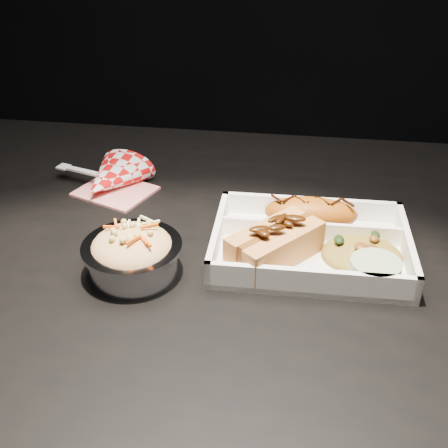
{
  "coord_description": "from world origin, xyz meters",
  "views": [
    {
      "loc": [
        0.1,
        -0.62,
        1.17
      ],
      "look_at": [
        0.02,
        -0.04,
        0.81
      ],
      "focal_mm": 45.0,
      "sensor_mm": 36.0,
      "label": 1
    }
  ],
  "objects_px": {
    "foil_coleslaw_cup": "(132,252)",
    "hotdog": "(275,241)",
    "fried_pastry": "(311,213)",
    "napkin_fork": "(110,179)",
    "dining_table": "(217,299)",
    "food_tray": "(310,247)"
  },
  "relations": [
    {
      "from": "foil_coleslaw_cup",
      "to": "hotdog",
      "type": "bearing_deg",
      "value": 15.29
    },
    {
      "from": "fried_pastry",
      "to": "napkin_fork",
      "type": "relative_size",
      "value": 0.72
    },
    {
      "from": "dining_table",
      "to": "foil_coleslaw_cup",
      "type": "distance_m",
      "value": 0.17
    },
    {
      "from": "dining_table",
      "to": "napkin_fork",
      "type": "relative_size",
      "value": 6.85
    },
    {
      "from": "dining_table",
      "to": "napkin_fork",
      "type": "distance_m",
      "value": 0.26
    },
    {
      "from": "hotdog",
      "to": "food_tray",
      "type": "bearing_deg",
      "value": -17.73
    },
    {
      "from": "fried_pastry",
      "to": "napkin_fork",
      "type": "height_order",
      "value": "napkin_fork"
    },
    {
      "from": "dining_table",
      "to": "foil_coleslaw_cup",
      "type": "bearing_deg",
      "value": -140.64
    },
    {
      "from": "fried_pastry",
      "to": "napkin_fork",
      "type": "xyz_separation_m",
      "value": [
        -0.31,
        0.08,
        -0.01
      ]
    },
    {
      "from": "dining_table",
      "to": "hotdog",
      "type": "height_order",
      "value": "hotdog"
    },
    {
      "from": "dining_table",
      "to": "foil_coleslaw_cup",
      "type": "height_order",
      "value": "foil_coleslaw_cup"
    },
    {
      "from": "dining_table",
      "to": "hotdog",
      "type": "bearing_deg",
      "value": -19.93
    },
    {
      "from": "foil_coleslaw_cup",
      "to": "dining_table",
      "type": "bearing_deg",
      "value": 39.36
    },
    {
      "from": "food_tray",
      "to": "dining_table",
      "type": "bearing_deg",
      "value": 178.55
    },
    {
      "from": "fried_pastry",
      "to": "hotdog",
      "type": "distance_m",
      "value": 0.09
    },
    {
      "from": "napkin_fork",
      "to": "fried_pastry",
      "type": "bearing_deg",
      "value": 1.55
    },
    {
      "from": "hotdog",
      "to": "fried_pastry",
      "type": "bearing_deg",
      "value": 12.74
    },
    {
      "from": "napkin_fork",
      "to": "dining_table",
      "type": "bearing_deg",
      "value": -19.36
    },
    {
      "from": "food_tray",
      "to": "fried_pastry",
      "type": "height_order",
      "value": "fried_pastry"
    },
    {
      "from": "dining_table",
      "to": "food_tray",
      "type": "bearing_deg",
      "value": -0.49
    },
    {
      "from": "hotdog",
      "to": "napkin_fork",
      "type": "distance_m",
      "value": 0.32
    },
    {
      "from": "fried_pastry",
      "to": "hotdog",
      "type": "xyz_separation_m",
      "value": [
        -0.04,
        -0.08,
        0.0
      ]
    }
  ]
}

